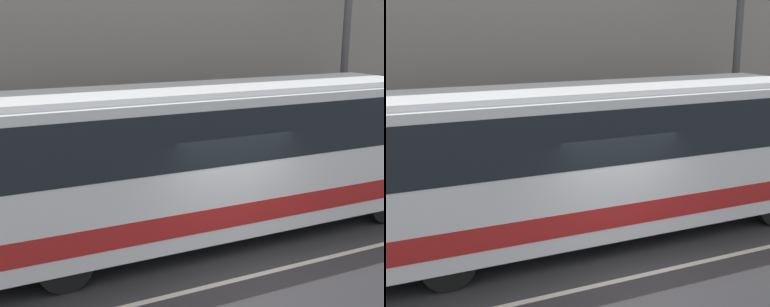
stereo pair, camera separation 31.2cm
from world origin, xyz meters
TOP-DOWN VIEW (x-y plane):
  - ground_plane at (0.00, 0.00)m, footprint 60.00×60.00m
  - sidewalk at (0.00, 5.16)m, footprint 60.00×2.32m
  - lane_stripe at (0.00, 0.00)m, footprint 54.00×0.14m
  - transit_bus at (0.02, 2.12)m, footprint 11.62×2.57m
  - utility_pole_near at (5.93, 4.57)m, footprint 0.22×0.22m
  - pedestrian_waiting at (-0.00, 5.65)m, footprint 0.36×0.36m

SIDE VIEW (x-z plane):
  - ground_plane at x=0.00m, z-range 0.00..0.00m
  - lane_stripe at x=0.00m, z-range 0.00..0.01m
  - sidewalk at x=0.00m, z-range 0.00..0.17m
  - pedestrian_waiting at x=0.00m, z-range 0.11..1.69m
  - transit_bus at x=0.02m, z-range 0.21..3.55m
  - utility_pole_near at x=5.93m, z-range 0.17..9.02m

